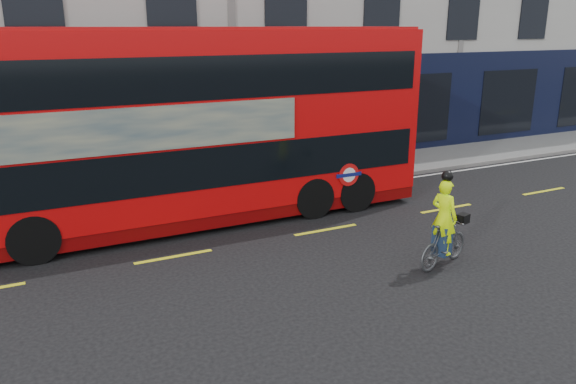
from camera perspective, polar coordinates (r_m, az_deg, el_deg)
ground at (r=13.38m, az=7.07°, el=-5.86°), size 120.00×120.00×0.00m
pavement at (r=18.83m, az=-3.72°, el=1.09°), size 60.00×3.00×0.12m
kerb at (r=17.50m, az=-1.83°, el=-0.07°), size 60.00×0.12×0.13m
road_edge_line at (r=17.26m, az=-1.42°, el=-0.52°), size 58.00×0.10×0.01m
lane_dashes at (r=14.56m, az=3.86°, el=-3.85°), size 58.00×0.12×0.01m
bus at (r=14.90m, az=-9.59°, el=6.73°), size 12.52×2.91×5.04m
cyclist at (r=12.64m, az=15.58°, el=-4.19°), size 1.74×0.93×2.17m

